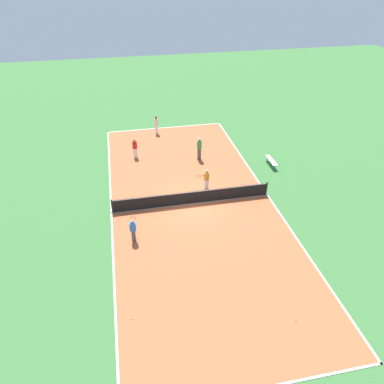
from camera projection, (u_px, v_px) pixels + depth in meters
ground_plane at (192, 204)px, 24.11m from camera, size 80.00×80.00×0.00m
court_surface at (192, 204)px, 24.11m from camera, size 10.36×24.83×0.02m
tennis_net at (192, 197)px, 23.83m from camera, size 10.16×0.10×0.97m
bench at (271, 161)px, 28.15m from camera, size 0.36×1.74×0.45m
player_center_orange at (206, 178)px, 25.13m from camera, size 0.99×0.58×1.47m
player_coach_red at (135, 147)px, 28.94m from camera, size 0.50×0.50×1.55m
player_near_blue at (133, 229)px, 20.61m from camera, size 0.43×0.96×1.45m
player_far_white at (156, 124)px, 32.65m from camera, size 0.38×0.95×1.63m
player_far_green at (199, 147)px, 28.54m from camera, size 0.47×0.47×1.83m
tennis_ball_right_alley at (133, 319)px, 16.56m from camera, size 0.07×0.07×0.07m
tennis_ball_near_net at (258, 210)px, 23.44m from camera, size 0.07×0.07×0.07m
tennis_ball_midcourt at (296, 321)px, 16.49m from camera, size 0.07×0.07×0.07m
tennis_ball_left_sideline at (181, 189)px, 25.51m from camera, size 0.07×0.07×0.07m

